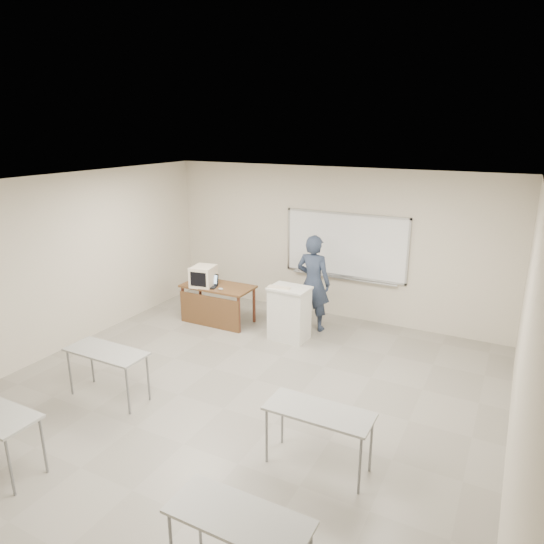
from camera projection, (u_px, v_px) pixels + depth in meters
The scene contains 10 objects.
floor at pixel (224, 409), 6.68m from camera, with size 7.00×8.00×0.01m, color gray.
whiteboard at pixel (345, 246), 9.48m from camera, with size 2.48×0.10×1.31m.
student_desks at pixel (155, 416), 5.34m from camera, with size 4.40×2.20×0.73m.
instructor_desk at pixel (215, 297), 9.43m from camera, with size 1.40×0.70×0.75m.
podium at pixel (289, 313), 8.74m from camera, with size 0.71×0.52×0.99m.
crt_monitor at pixel (203, 276), 9.41m from camera, with size 0.43×0.47×0.40m.
laptop at pixel (210, 284), 9.39m from camera, with size 0.31×0.29×0.23m.
mouse at pixel (221, 289), 9.20m from camera, with size 0.10×0.07×0.04m, color #A2A5A9.
keyboard at pixel (279, 287), 8.56m from camera, with size 0.40×0.13×0.02m, color beige.
presenter at pixel (313, 283), 9.08m from camera, with size 0.67×0.44×1.84m, color black.
Camera 1 is at (3.30, -4.88, 3.72)m, focal length 32.00 mm.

